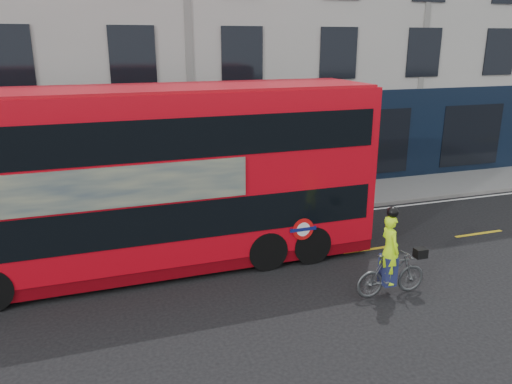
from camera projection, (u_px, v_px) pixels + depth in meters
name	position (u px, v px, depth m)	size (l,w,h in m)	color
ground	(260.00, 293.00, 12.36)	(120.00, 120.00, 0.00)	black
pavement	(203.00, 210.00, 18.24)	(60.00, 3.00, 0.12)	slate
kerb	(212.00, 223.00, 16.88)	(60.00, 0.12, 0.13)	slate
building_terrace	(166.00, 5.00, 21.92)	(50.00, 10.07, 15.00)	#A5A19B
road_edge_line	(214.00, 228.00, 16.62)	(58.00, 0.10, 0.01)	silver
lane_dashes	(242.00, 268.00, 13.72)	(58.00, 0.12, 0.01)	gold
bus	(152.00, 178.00, 13.17)	(12.14, 2.93, 4.88)	red
cyclist	(391.00, 266.00, 12.04)	(1.85, 0.63, 2.29)	#434748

